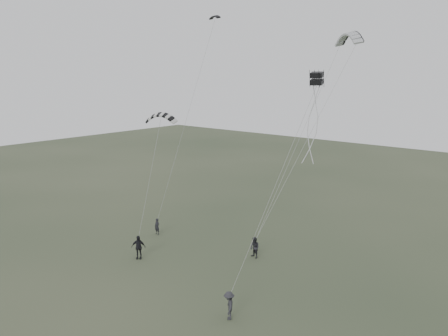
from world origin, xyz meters
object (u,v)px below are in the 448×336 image
Objects in this scene: flyer_center at (138,247)px; kite_pale_large at (349,33)px; flyer_left at (157,226)px; kite_box at (317,78)px; flyer_far at (229,306)px; kite_striped at (161,114)px; flyer_right at (255,248)px; kite_dark_small at (215,16)px.

kite_pale_large reaches higher than flyer_center.
flyer_left is 2.01× the size of kite_box.
kite_striped is (-12.28, 5.96, 10.45)m from flyer_far.
flyer_left is 0.85× the size of flyer_far.
flyer_center is 25.24m from kite_pale_large.
kite_striped is at bearing -155.79° from flyer_far.
kite_pale_large is at bearing 35.89° from flyer_left.
flyer_right is 0.65× the size of kite_striped.
kite_box is at bearing -6.43° from flyer_left.
kite_box is at bearing -37.74° from kite_pale_large.
flyer_left is 10.80m from kite_striped.
kite_pale_large is (9.75, 15.80, 17.09)m from flyer_center.
kite_dark_small reaches higher than kite_striped.
kite_box is at bearing -2.94° from flyer_right.
flyer_right is 22.40m from kite_dark_small.
kite_striped is at bearing 67.50° from flyer_center.
flyer_far is 24.95m from kite_pale_large.
kite_box is (15.50, -8.03, -5.75)m from kite_dark_small.
kite_box reaches higher than kite_striped.
kite_box is (13.01, 4.34, 13.40)m from flyer_center.
flyer_left is 0.88× the size of flyer_right.
flyer_right is 13.47m from kite_striped.
kite_dark_small is at bearing 161.15° from flyer_right.
kite_pale_large is 4.65× the size of kite_box.
kite_pale_large is 17.51m from kite_striped.
kite_dark_small is at bearing -127.92° from kite_pale_large.
kite_striped is 14.35m from kite_box.
kite_striped is (-8.13, -2.42, 10.47)m from flyer_right.
kite_pale_large is 12.48m from kite_box.
kite_pale_large is at bearing 144.95° from flyer_far.
kite_pale_large is at bearing 29.78° from kite_dark_small.
flyer_left is 0.43× the size of kite_pale_large.
kite_pale_large is at bearing 88.90° from kite_box.
kite_dark_small is (-2.49, 12.37, 19.14)m from flyer_center.
flyer_left is 0.57× the size of kite_striped.
flyer_right is 9.35m from flyer_far.
kite_dark_small reaches higher than kite_pale_large.
flyer_left is 20.84m from kite_dark_small.
flyer_right is 0.89× the size of flyer_center.
flyer_center is 11.50m from flyer_far.
flyer_right is 1.24× the size of kite_dark_small.
flyer_center is 19.17m from kite_box.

